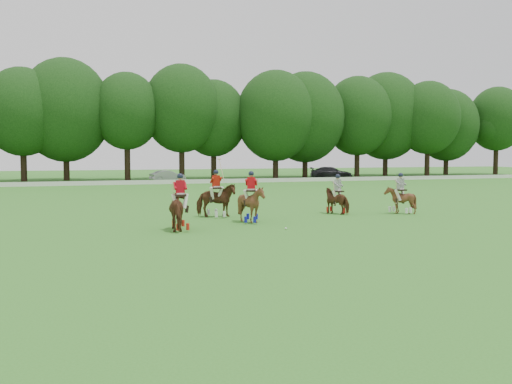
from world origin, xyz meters
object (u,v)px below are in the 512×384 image
object	(u,v)px
car_mid	(168,176)
polo_red_c	(251,204)
polo_stripe_a	(338,200)
polo_ball	(286,228)
car_right	(331,173)
polo_red_a	(180,209)
polo_stripe_b	(400,199)
polo_red_b	(216,200)

from	to	relation	value
car_mid	polo_red_c	distance (m)	39.01
polo_stripe_a	polo_ball	size ratio (longest dim) A/B	23.71
car_right	polo_ball	size ratio (longest dim) A/B	58.31
car_mid	polo_red_a	world-z (taller)	polo_red_a
car_mid	polo_ball	world-z (taller)	car_mid
polo_ball	polo_stripe_b	bearing A→B (deg)	25.46
polo_red_c	polo_ball	bearing A→B (deg)	-76.81
car_mid	polo_red_c	bearing A→B (deg)	163.09
polo_red_c	polo_stripe_a	size ratio (longest dim) A/B	1.14
car_mid	polo_red_b	xyz separation A→B (m)	(-3.87, -36.23, 0.23)
car_mid	polo_red_b	size ratio (longest dim) A/B	1.33
polo_red_c	polo_stripe_b	world-z (taller)	polo_red_c
car_right	polo_red_a	xyz separation A→B (m)	(-27.07, -40.43, 0.12)
polo_red_b	polo_ball	bearing A→B (deg)	-73.11
polo_stripe_b	car_mid	bearing A→B (deg)	99.00
polo_red_c	polo_stripe_b	size ratio (longest dim) A/B	1.10
polo_stripe_a	polo_ball	bearing A→B (deg)	-135.01
polo_red_a	polo_stripe_a	distance (m)	10.05
polo_stripe_a	polo_red_b	bearing A→B (deg)	176.11
polo_stripe_b	polo_ball	size ratio (longest dim) A/B	24.52
polo_red_b	car_mid	bearing A→B (deg)	83.90
car_mid	polo_ball	xyz separation A→B (m)	(-2.22, -41.68, -0.61)
car_mid	polo_stripe_a	size ratio (longest dim) A/B	1.85
car_right	polo_red_b	size ratio (longest dim) A/B	1.77
polo_stripe_b	car_right	bearing A→B (deg)	68.94
polo_stripe_b	polo_ball	distance (m)	9.11
car_mid	polo_red_a	size ratio (longest dim) A/B	1.64
car_right	polo_ball	world-z (taller)	car_right
polo_red_b	polo_stripe_b	xyz separation A→B (m)	(9.85, -1.54, -0.10)
polo_red_c	car_mid	bearing A→B (deg)	85.78
car_right	polo_red_a	size ratio (longest dim) A/B	2.17
polo_red_b	polo_stripe_b	world-z (taller)	polo_red_b
polo_red_b	polo_stripe_a	xyz separation A→B (m)	(6.65, -0.45, -0.13)
polo_red_a	polo_stripe_a	size ratio (longest dim) A/B	1.13
polo_red_c	polo_red_a	bearing A→B (deg)	-157.41
car_right	polo_ball	distance (m)	47.48
car_right	polo_red_b	bearing A→B (deg)	164.31
car_right	polo_ball	bearing A→B (deg)	169.64
polo_red_b	polo_red_c	world-z (taller)	polo_red_b
polo_ball	car_mid	bearing A→B (deg)	86.96
car_right	polo_red_b	xyz separation A→B (m)	(-24.40, -36.23, 0.12)
car_mid	car_right	size ratio (longest dim) A/B	0.75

